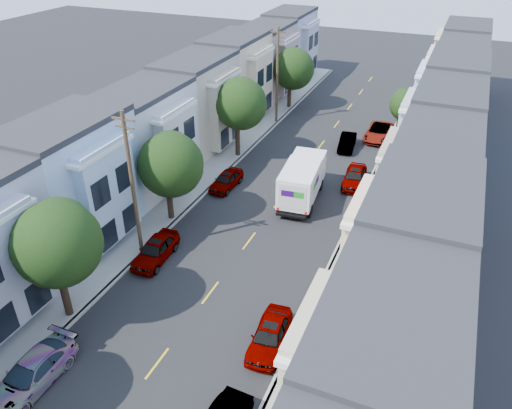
{
  "coord_description": "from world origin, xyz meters",
  "views": [
    {
      "loc": [
        11.67,
        -20.57,
        20.31
      ],
      "look_at": [
        -0.08,
        7.43,
        2.2
      ],
      "focal_mm": 35.0,
      "sensor_mm": 36.0,
      "label": 1
    }
  ],
  "objects_px": {
    "tree_c": "(170,165)",
    "utility_pole_far": "(277,76)",
    "fedex_truck": "(302,180)",
    "parked_left_b": "(32,373)",
    "tree_d": "(240,104)",
    "parked_right_d": "(379,132)",
    "parked_left_c": "(155,250)",
    "parked_left_d": "(226,180)",
    "utility_pole_near": "(133,186)",
    "tree_e": "(293,69)",
    "parked_right_c": "(355,177)",
    "lead_sedan": "(347,142)",
    "parked_right_b": "(270,335)",
    "tree_b": "(56,244)",
    "tree_far_r": "(404,105)"
  },
  "relations": [
    {
      "from": "tree_d",
      "to": "parked_right_c",
      "type": "bearing_deg",
      "value": -7.2
    },
    {
      "from": "tree_b",
      "to": "tree_far_r",
      "type": "bearing_deg",
      "value": 68.53
    },
    {
      "from": "parked_right_d",
      "to": "tree_e",
      "type": "bearing_deg",
      "value": 155.29
    },
    {
      "from": "tree_c",
      "to": "utility_pole_far",
      "type": "relative_size",
      "value": 0.7
    },
    {
      "from": "tree_d",
      "to": "parked_right_d",
      "type": "relative_size",
      "value": 1.47
    },
    {
      "from": "utility_pole_near",
      "to": "parked_right_d",
      "type": "height_order",
      "value": "utility_pole_near"
    },
    {
      "from": "tree_d",
      "to": "parked_right_c",
      "type": "height_order",
      "value": "tree_d"
    },
    {
      "from": "fedex_truck",
      "to": "parked_right_d",
      "type": "distance_m",
      "value": 15.18
    },
    {
      "from": "lead_sedan",
      "to": "utility_pole_near",
      "type": "bearing_deg",
      "value": -118.16
    },
    {
      "from": "tree_b",
      "to": "tree_e",
      "type": "relative_size",
      "value": 1.07
    },
    {
      "from": "parked_right_c",
      "to": "fedex_truck",
      "type": "bearing_deg",
      "value": -133.61
    },
    {
      "from": "tree_d",
      "to": "utility_pole_far",
      "type": "height_order",
      "value": "utility_pole_far"
    },
    {
      "from": "parked_left_d",
      "to": "parked_right_d",
      "type": "height_order",
      "value": "parked_right_d"
    },
    {
      "from": "tree_d",
      "to": "parked_right_b",
      "type": "distance_m",
      "value": 24.29
    },
    {
      "from": "tree_far_r",
      "to": "utility_pole_far",
      "type": "height_order",
      "value": "utility_pole_far"
    },
    {
      "from": "fedex_truck",
      "to": "lead_sedan",
      "type": "distance_m",
      "value": 11.31
    },
    {
      "from": "utility_pole_near",
      "to": "parked_right_d",
      "type": "bearing_deg",
      "value": 66.48
    },
    {
      "from": "utility_pole_near",
      "to": "parked_left_c",
      "type": "xyz_separation_m",
      "value": [
        1.4,
        -0.36,
        -4.4
      ]
    },
    {
      "from": "parked_right_b",
      "to": "tree_e",
      "type": "bearing_deg",
      "value": 102.8
    },
    {
      "from": "utility_pole_far",
      "to": "parked_left_c",
      "type": "bearing_deg",
      "value": -86.96
    },
    {
      "from": "tree_d",
      "to": "lead_sedan",
      "type": "height_order",
      "value": "tree_d"
    },
    {
      "from": "tree_d",
      "to": "parked_left_c",
      "type": "distance_m",
      "value": 17.5
    },
    {
      "from": "tree_b",
      "to": "parked_right_d",
      "type": "height_order",
      "value": "tree_b"
    },
    {
      "from": "fedex_truck",
      "to": "parked_left_b",
      "type": "xyz_separation_m",
      "value": [
        -6.46,
        -22.4,
        -1.08
      ]
    },
    {
      "from": "lead_sedan",
      "to": "parked_right_d",
      "type": "xyz_separation_m",
      "value": [
        2.37,
        3.55,
        0.05
      ]
    },
    {
      "from": "tree_c",
      "to": "parked_right_c",
      "type": "distance_m",
      "value": 15.96
    },
    {
      "from": "utility_pole_far",
      "to": "parked_right_b",
      "type": "bearing_deg",
      "value": -69.88
    },
    {
      "from": "tree_d",
      "to": "parked_left_b",
      "type": "distance_m",
      "value": 28.32
    },
    {
      "from": "tree_d",
      "to": "parked_right_d",
      "type": "height_order",
      "value": "tree_d"
    },
    {
      "from": "tree_b",
      "to": "parked_right_c",
      "type": "xyz_separation_m",
      "value": [
        11.2,
        21.98,
        -4.37
      ]
    },
    {
      "from": "fedex_truck",
      "to": "parked_right_b",
      "type": "xyz_separation_m",
      "value": [
        3.34,
        -15.55,
        -1.08
      ]
    },
    {
      "from": "tree_c",
      "to": "parked_left_c",
      "type": "bearing_deg",
      "value": -73.59
    },
    {
      "from": "tree_c",
      "to": "parked_right_c",
      "type": "bearing_deg",
      "value": 43.68
    },
    {
      "from": "tree_c",
      "to": "utility_pole_far",
      "type": "bearing_deg",
      "value": 90.0
    },
    {
      "from": "utility_pole_far",
      "to": "tree_c",
      "type": "bearing_deg",
      "value": -90.0
    },
    {
      "from": "tree_b",
      "to": "utility_pole_near",
      "type": "xyz_separation_m",
      "value": [
        0.0,
        6.89,
        0.03
      ]
    },
    {
      "from": "tree_c",
      "to": "tree_far_r",
      "type": "height_order",
      "value": "tree_c"
    },
    {
      "from": "parked_left_c",
      "to": "parked_right_d",
      "type": "distance_m",
      "value": 27.88
    },
    {
      "from": "tree_d",
      "to": "tree_far_r",
      "type": "bearing_deg",
      "value": 37.58
    },
    {
      "from": "tree_c",
      "to": "tree_e",
      "type": "bearing_deg",
      "value": 90.0
    },
    {
      "from": "tree_c",
      "to": "tree_d",
      "type": "distance_m",
      "value": 12.13
    },
    {
      "from": "tree_b",
      "to": "parked_left_b",
      "type": "height_order",
      "value": "tree_b"
    },
    {
      "from": "utility_pole_near",
      "to": "parked_left_b",
      "type": "xyz_separation_m",
      "value": [
        1.4,
        -11.43,
        -4.42
      ]
    },
    {
      "from": "tree_d",
      "to": "fedex_truck",
      "type": "distance_m",
      "value": 10.19
    },
    {
      "from": "parked_left_c",
      "to": "fedex_truck",
      "type": "bearing_deg",
      "value": 56.73
    },
    {
      "from": "tree_c",
      "to": "utility_pole_near",
      "type": "distance_m",
      "value": 4.43
    },
    {
      "from": "tree_e",
      "to": "parked_left_b",
      "type": "relative_size",
      "value": 1.42
    },
    {
      "from": "parked_right_d",
      "to": "parked_left_c",
      "type": "bearing_deg",
      "value": -110.08
    },
    {
      "from": "tree_b",
      "to": "tree_d",
      "type": "height_order",
      "value": "tree_d"
    },
    {
      "from": "lead_sedan",
      "to": "parked_left_b",
      "type": "xyz_separation_m",
      "value": [
        -7.43,
        -33.61,
        0.07
      ]
    }
  ]
}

